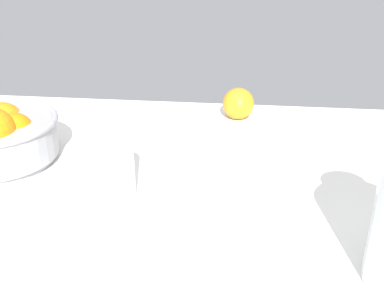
{
  "coord_description": "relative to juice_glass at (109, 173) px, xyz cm",
  "views": [
    {
      "loc": [
        5.24,
        -62.46,
        37.49
      ],
      "look_at": [
        -2.13,
        1.87,
        8.07
      ],
      "focal_mm": 43.13,
      "sensor_mm": 36.0,
      "label": 1
    }
  ],
  "objects": [
    {
      "name": "ground_plane",
      "position": [
        14.17,
        2.83,
        -6.31
      ],
      "size": [
        140.69,
        87.87,
        3.0
      ],
      "primitive_type": "cube",
      "color": "white"
    },
    {
      "name": "juice_glass",
      "position": [
        0.0,
        0.0,
        0.0
      ],
      "size": [
        7.68,
        7.68,
        11.07
      ],
      "color": "white",
      "rests_on": "ground_plane"
    },
    {
      "name": "loose_orange_3",
      "position": [
        18.61,
        37.32,
        -1.32
      ],
      "size": [
        6.99,
        6.99,
        6.99
      ],
      "primitive_type": "sphere",
      "color": "orange",
      "rests_on": "ground_plane"
    }
  ]
}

